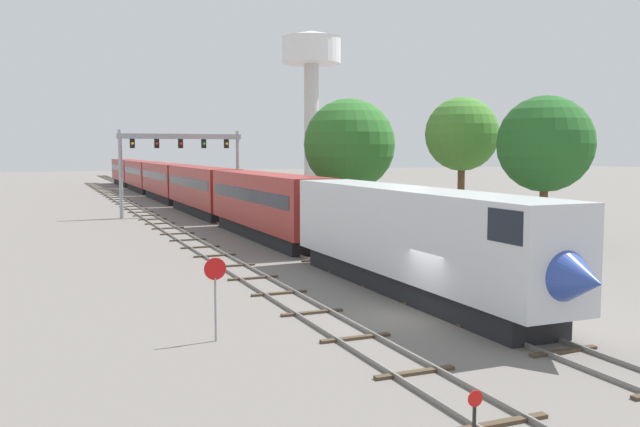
# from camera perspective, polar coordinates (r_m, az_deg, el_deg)

# --- Properties ---
(ground_plane) EXTENTS (400.00, 400.00, 0.00)m
(ground_plane) POSITION_cam_1_polar(r_m,az_deg,el_deg) (27.30, 7.85, -8.52)
(ground_plane) COLOR slate
(track_main) EXTENTS (2.60, 200.00, 0.16)m
(track_main) POSITION_cam_1_polar(r_m,az_deg,el_deg) (84.50, -11.97, 0.82)
(track_main) COLOR slate
(track_main) RESTS_ON ground
(track_near) EXTENTS (2.60, 160.00, 0.16)m
(track_near) POSITION_cam_1_polar(r_m,az_deg,el_deg) (63.94, -13.49, -0.62)
(track_near) COLOR slate
(track_near) RESTS_ON ground
(passenger_train) EXTENTS (3.04, 125.32, 4.80)m
(passenger_train) POSITION_cam_1_polar(r_m,az_deg,el_deg) (80.79, -11.53, 2.43)
(passenger_train) COLOR silver
(passenger_train) RESTS_ON ground
(signal_gantry) EXTENTS (12.10, 0.49, 8.44)m
(signal_gantry) POSITION_cam_1_polar(r_m,az_deg,el_deg) (68.63, -11.52, 4.93)
(signal_gantry) COLOR #999BA0
(signal_gantry) RESTS_ON ground
(water_tower) EXTENTS (10.59, 10.59, 27.48)m
(water_tower) POSITION_cam_1_polar(r_m,az_deg,el_deg) (123.97, -0.72, 12.48)
(water_tower) COLOR beige
(water_tower) RESTS_ON ground
(stop_sign) EXTENTS (0.76, 0.08, 2.88)m
(stop_sign) POSITION_cam_1_polar(r_m,az_deg,el_deg) (23.57, -8.72, -6.08)
(stop_sign) COLOR gray
(stop_sign) RESTS_ON ground
(trackside_tree_left) EXTENTS (5.81, 5.81, 10.67)m
(trackside_tree_left) POSITION_cam_1_polar(r_m,az_deg,el_deg) (55.43, 11.75, 6.45)
(trackside_tree_left) COLOR brown
(trackside_tree_left) RESTS_ON ground
(trackside_tree_mid) EXTENTS (6.49, 6.49, 10.17)m
(trackside_tree_mid) POSITION_cam_1_polar(r_m,az_deg,el_deg) (48.63, 18.25, 5.51)
(trackside_tree_mid) COLOR brown
(trackside_tree_mid) RESTS_ON ground
(trackside_tree_right) EXTENTS (8.05, 8.05, 11.01)m
(trackside_tree_right) POSITION_cam_1_polar(r_m,az_deg,el_deg) (60.37, 2.45, 5.75)
(trackside_tree_right) COLOR brown
(trackside_tree_right) RESTS_ON ground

